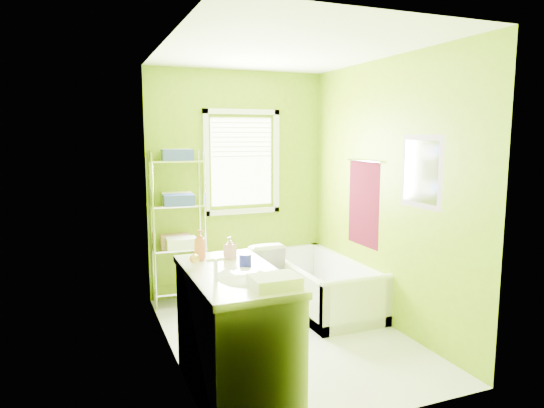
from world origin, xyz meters
name	(u,v)px	position (x,y,z in m)	size (l,w,h in m)	color
ground	(286,335)	(0.00, 0.00, 0.00)	(2.90, 2.90, 0.00)	silver
room_envelope	(287,171)	(0.00, 0.00, 1.55)	(2.14, 2.94, 2.62)	#698D06
window	(242,157)	(0.05, 1.42, 1.61)	(0.92, 0.05, 1.22)	white
door	(200,271)	(-1.04, -1.00, 1.00)	(0.09, 0.80, 2.00)	white
right_wall_decor	(385,191)	(1.04, -0.02, 1.32)	(0.04, 1.48, 1.17)	#470816
bathtub	(320,291)	(0.67, 0.60, 0.17)	(0.77, 1.64, 0.53)	white
toilet	(259,270)	(0.11, 1.04, 0.35)	(0.39, 0.69, 0.70)	white
vanity	(235,330)	(-0.75, -0.81, 0.49)	(0.63, 1.22, 1.15)	silver
wire_shelf_unit	(179,210)	(-0.73, 1.26, 1.05)	(0.60, 0.48, 1.71)	silver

